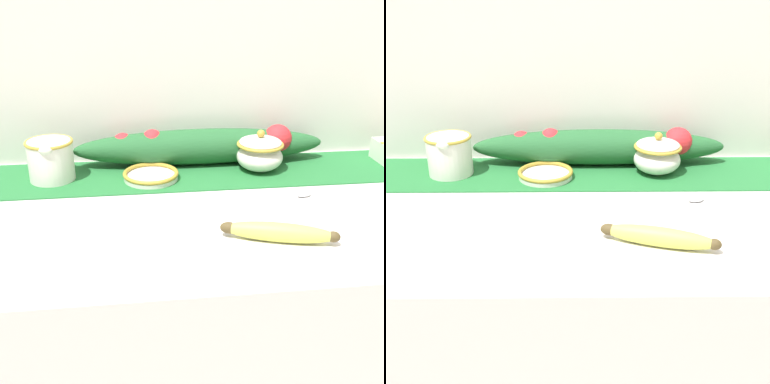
% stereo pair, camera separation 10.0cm
% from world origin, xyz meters
% --- Properties ---
extents(countertop, '(1.38, 0.65, 0.90)m').
position_xyz_m(countertop, '(0.00, 0.00, 0.45)').
color(countertop, silver).
rests_on(countertop, ground_plane).
extents(back_wall, '(2.18, 0.04, 2.40)m').
position_xyz_m(back_wall, '(0.00, 0.34, 1.20)').
color(back_wall, silver).
rests_on(back_wall, ground_plane).
extents(table_runner, '(1.27, 0.23, 0.00)m').
position_xyz_m(table_runner, '(0.00, 0.20, 0.90)').
color(table_runner, '#236B33').
rests_on(table_runner, countertop).
extents(cream_pitcher, '(0.12, 0.13, 0.10)m').
position_xyz_m(cream_pitcher, '(-0.38, 0.20, 0.96)').
color(cream_pitcher, white).
rests_on(cream_pitcher, countertop).
extents(sugar_bowl, '(0.12, 0.12, 0.11)m').
position_xyz_m(sugar_bowl, '(0.14, 0.20, 0.95)').
color(sugar_bowl, white).
rests_on(sugar_bowl, countertop).
extents(small_dish, '(0.14, 0.14, 0.02)m').
position_xyz_m(small_dish, '(-0.14, 0.17, 0.92)').
color(small_dish, white).
rests_on(small_dish, countertop).
extents(banana, '(0.22, 0.10, 0.04)m').
position_xyz_m(banana, '(0.09, -0.16, 0.92)').
color(banana, '#CCD156').
rests_on(banana, countertop).
extents(spoon, '(0.17, 0.09, 0.01)m').
position_xyz_m(spoon, '(0.20, 0.03, 0.91)').
color(spoon, silver).
rests_on(spoon, countertop).
extents(poinsettia_garland, '(0.67, 0.10, 0.10)m').
position_xyz_m(poinsettia_garland, '(0.01, 0.27, 0.95)').
color(poinsettia_garland, '#235B2D').
rests_on(poinsettia_garland, countertop).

